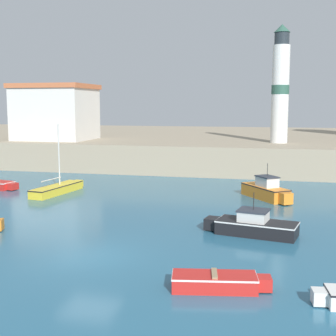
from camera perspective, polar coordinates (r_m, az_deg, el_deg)
The scene contains 8 objects.
ground_plane at distance 21.43m, azimuth -9.60°, elevation -10.49°, with size 200.00×200.00×0.00m, color #28607F.
quay_seawall at distance 62.67m, azimuth 6.00°, elevation 2.89°, with size 120.00×40.00×2.83m, color gray.
motorboat_black_0 at distance 24.68m, azimuth 10.38°, elevation -6.89°, with size 4.96×2.43×2.22m.
sailboat_yellow_1 at distance 36.36m, azimuth -13.28°, elevation -2.44°, with size 2.00×5.91×5.23m.
motorboat_orange_5 at distance 34.00m, azimuth 11.91°, elevation -2.70°, with size 3.73×4.50×2.55m.
dinghy_red_6 at distance 17.52m, azimuth 6.06°, elevation -13.58°, with size 3.69×1.70×0.65m.
lighthouse at distance 48.56m, azimuth 13.54°, elevation 9.65°, with size 1.74×1.74×11.66m.
harbor_shed_near_wharf at distance 53.27m, azimuth -13.52°, elevation 6.68°, with size 8.07×7.11×6.05m.
Camera 1 is at (8.09, -18.70, 6.66)m, focal length 50.00 mm.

